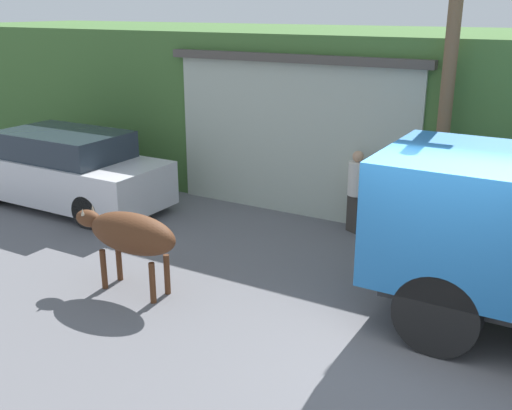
# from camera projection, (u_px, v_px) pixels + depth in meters

# --- Properties ---
(ground_plane) EXTENTS (60.00, 60.00, 0.00)m
(ground_plane) POSITION_uv_depth(u_px,v_px,m) (419.00, 355.00, 7.42)
(ground_plane) COLOR slate
(building_backdrop) EXTENTS (5.54, 2.70, 3.24)m
(building_backdrop) POSITION_uv_depth(u_px,v_px,m) (316.00, 126.00, 12.99)
(building_backdrop) COLOR #B2BCAD
(building_backdrop) RESTS_ON ground_plane
(brown_cow) EXTENTS (1.87, 0.61, 1.24)m
(brown_cow) POSITION_uv_depth(u_px,v_px,m) (130.00, 234.00, 8.84)
(brown_cow) COLOR #512D19
(brown_cow) RESTS_ON ground_plane
(parked_suv) EXTENTS (4.76, 1.82, 1.63)m
(parked_suv) POSITION_uv_depth(u_px,v_px,m) (63.00, 170.00, 12.78)
(parked_suv) COLOR silver
(parked_suv) RESTS_ON ground_plane
(pedestrian_on_hill) EXTENTS (0.45, 0.45, 1.58)m
(pedestrian_on_hill) POSITION_uv_depth(u_px,v_px,m) (356.00, 188.00, 11.24)
(pedestrian_on_hill) COLOR #38332D
(pedestrian_on_hill) RESTS_ON ground_plane
(utility_pole) EXTENTS (0.90, 0.23, 5.40)m
(utility_pole) POSITION_uv_depth(u_px,v_px,m) (447.00, 89.00, 9.94)
(utility_pole) COLOR brown
(utility_pole) RESTS_ON ground_plane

